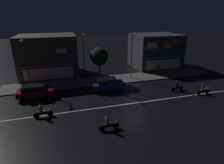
{
  "coord_description": "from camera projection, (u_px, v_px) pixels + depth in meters",
  "views": [
    {
      "loc": [
        -7.79,
        -17.4,
        9.78
      ],
      "look_at": [
        -1.74,
        3.83,
        1.45
      ],
      "focal_mm": 28.71,
      "sensor_mm": 36.0,
      "label": 1
    }
  ],
  "objects": [
    {
      "name": "sidewalk_far",
      "position": [
        115.0,
        79.0,
        28.63
      ],
      "size": [
        33.08,
        3.98,
        0.14
      ],
      "primitive_type": "cube",
      "color": "#5B5954",
      "rests_on": "ground"
    },
    {
      "name": "streetlamp_east",
      "position": [
        132.0,
        52.0,
        27.59
      ],
      "size": [
        0.44,
        1.64,
        7.24
      ],
      "color": "#47494C",
      "rests_on": "sidewalk_far"
    },
    {
      "name": "lane_divider_stripe",
      "position": [
        135.0,
        103.0,
        21.11
      ],
      "size": [
        31.42,
        0.16,
        0.01
      ],
      "primitive_type": "cube",
      "color": "beige",
      "rests_on": "ground"
    },
    {
      "name": "street_tree",
      "position": [
        99.0,
        56.0,
        26.72
      ],
      "size": [
        2.73,
        2.73,
        5.16
      ],
      "color": "#473323",
      "rests_on": "sidewalk_far"
    },
    {
      "name": "motorcycle_following",
      "position": [
        203.0,
        90.0,
        23.23
      ],
      "size": [
        1.9,
        0.6,
        1.52
      ],
      "rotation": [
        0.0,
        0.0,
        3.08
      ],
      "color": "black",
      "rests_on": "ground"
    },
    {
      "name": "streetlamp_west",
      "position": [
        26.0,
        59.0,
        24.0
      ],
      "size": [
        0.44,
        1.64,
        6.76
      ],
      "color": "#47494C",
      "rests_on": "sidewalk_far"
    },
    {
      "name": "motorcycle_trailing_far",
      "position": [
        42.0,
        112.0,
        18.02
      ],
      "size": [
        1.9,
        0.6,
        1.52
      ],
      "rotation": [
        0.0,
        0.0,
        3.15
      ],
      "color": "black",
      "rests_on": "ground"
    },
    {
      "name": "parked_car_near_kerb",
      "position": [
        108.0,
        84.0,
        24.51
      ],
      "size": [
        4.3,
        1.98,
        1.67
      ],
      "rotation": [
        0.0,
        0.0,
        3.14
      ],
      "color": "navy",
      "rests_on": "ground"
    },
    {
      "name": "traffic_cone",
      "position": [
        105.0,
        87.0,
        25.16
      ],
      "size": [
        0.36,
        0.36,
        0.55
      ],
      "primitive_type": "cone",
      "color": "orange",
      "rests_on": "ground"
    },
    {
      "name": "streetlamp_mid",
      "position": [
        84.0,
        55.0,
        25.29
      ],
      "size": [
        0.44,
        1.64,
        7.34
      ],
      "color": "#47494C",
      "rests_on": "sidewalk_far"
    },
    {
      "name": "parked_car_trailing",
      "position": [
        35.0,
        91.0,
        22.25
      ],
      "size": [
        4.3,
        1.98,
        1.67
      ],
      "rotation": [
        0.0,
        0.0,
        3.14
      ],
      "color": "maroon",
      "rests_on": "ground"
    },
    {
      "name": "ground_plane",
      "position": [
        135.0,
        103.0,
        21.11
      ],
      "size": [
        140.0,
        140.0,
        0.0
      ],
      "primitive_type": "plane",
      "color": "black"
    },
    {
      "name": "motorcycle_lead",
      "position": [
        177.0,
        86.0,
        24.3
      ],
      "size": [
        1.9,
        0.6,
        1.52
      ],
      "rotation": [
        0.0,
        0.0,
        -0.0
      ],
      "color": "black",
      "rests_on": "ground"
    },
    {
      "name": "pedestrian_on_sidewalk",
      "position": [
        158.0,
        70.0,
        30.46
      ],
      "size": [
        0.37,
        0.37,
        1.75
      ],
      "rotation": [
        0.0,
        0.0,
        4.87
      ],
      "color": "#232328",
      "rests_on": "sidewalk_far"
    },
    {
      "name": "motorcycle_opposite_lane",
      "position": [
        108.0,
        124.0,
        16.01
      ],
      "size": [
        1.9,
        0.6,
        1.52
      ],
      "rotation": [
        0.0,
        0.0,
        3.07
      ],
      "color": "black",
      "rests_on": "ground"
    },
    {
      "name": "storefront_center_block",
      "position": [
        48.0,
        56.0,
        29.86
      ],
      "size": [
        9.07,
        7.15,
        6.72
      ],
      "color": "#4C443A",
      "rests_on": "ground"
    },
    {
      "name": "storefront_left_block",
      "position": [
        155.0,
        51.0,
        35.14
      ],
      "size": [
        8.62,
        7.41,
        6.32
      ],
      "color": "#383A3F",
      "rests_on": "ground"
    }
  ]
}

